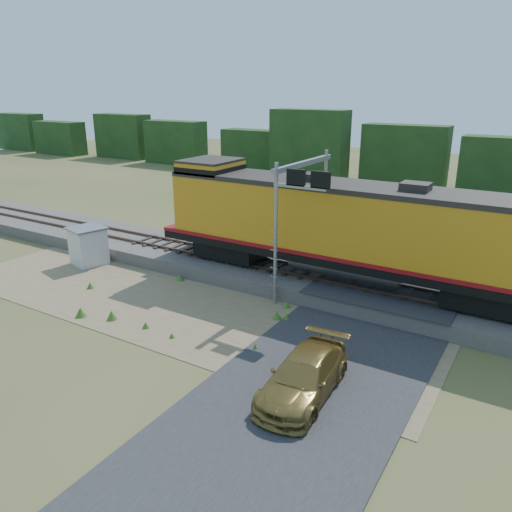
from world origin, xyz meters
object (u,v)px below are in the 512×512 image
Objects in this scene: signal_gantry at (303,193)px; car at (304,377)px; locomotive at (340,226)px; shed at (88,246)px.

car is (4.29, -8.38, -4.53)m from signal_gantry.
locomotive reaches higher than shed.
signal_gantry is (12.90, 2.83, 4.09)m from shed.
shed is 18.07m from car.
signal_gantry is 10.45m from car.
shed is 0.47× the size of car.
locomotive reaches higher than car.
signal_gantry is 1.40× the size of car.
car is at bearing -74.53° from locomotive.
shed is 13.83m from signal_gantry.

